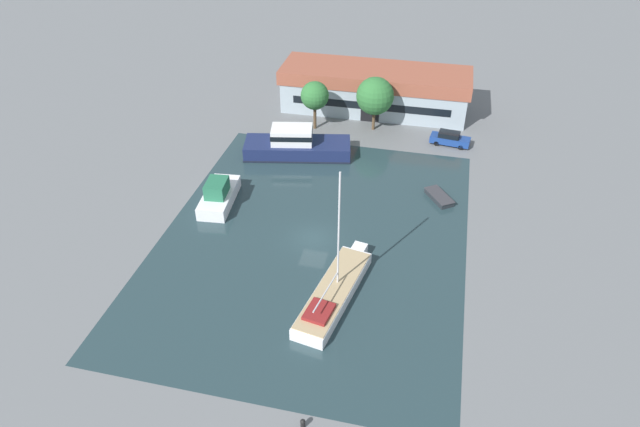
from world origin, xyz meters
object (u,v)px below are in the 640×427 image
Objects in this scene: quay_tree_near_building at (315,96)px; cabin_boat at (219,195)px; parked_car at (450,139)px; motor_cruiser at (296,145)px; small_dinghy at (439,197)px; sailboat_moored at (334,292)px; warehouse_building at (375,89)px; quay_tree_by_water at (375,96)px.

cabin_boat is (-5.71, -18.76, -3.44)m from quay_tree_near_building.
motor_cruiser reaches higher than parked_car.
small_dinghy is (-0.48, -12.31, -0.54)m from parked_car.
sailboat_moored is 0.96× the size of motor_cruiser.
sailboat_moored reaches higher than small_dinghy.
quay_tree_near_building is 21.33m from small_dinghy.
motor_cruiser is 12.74m from cabin_boat.
quay_tree_by_water reaches higher than warehouse_building.
quay_tree_by_water reaches higher than quay_tree_near_building.
quay_tree_near_building is at bearing -169.19° from quay_tree_by_water.
quay_tree_near_building is 7.80m from motor_cruiser.
warehouse_building is 28.84m from cabin_boat.
sailboat_moored reaches higher than parked_car.
parked_car is 12.33m from small_dinghy.
quay_tree_by_water is 1.75× the size of small_dinghy.
motor_cruiser reaches higher than small_dinghy.
quay_tree_near_building is 1.27× the size of parked_car.
warehouse_building is at bearing -37.58° from motor_cruiser.
quay_tree_near_building is at bearing 67.35° from cabin_boat.
cabin_boat is (-14.50, 10.96, 0.37)m from sailboat_moored.
motor_cruiser is 1.82× the size of cabin_boat.
motor_cruiser is at bearing 122.85° from sailboat_moored.
parked_car is at bearing -1.94° from quay_tree_near_building.
quay_tree_by_water is 10.53m from parked_car.
sailboat_moored is at bearing -42.81° from cabin_boat.
small_dinghy is at bearing 5.31° from parked_car.
motor_cruiser is (-7.89, -8.49, -3.29)m from quay_tree_by_water.
small_dinghy is at bearing -38.01° from quay_tree_near_building.
warehouse_building is 3.46× the size of cabin_boat.
parked_car is at bearing -37.49° from warehouse_building.
small_dinghy is (9.17, -14.28, -4.25)m from quay_tree_by_water.
sailboat_moored reaches higher than quay_tree_by_water.
small_dinghy is (16.48, -12.88, -4.15)m from quay_tree_near_building.
sailboat_moored is 18.18m from cabin_boat.
parked_car is at bearing -11.54° from quay_tree_by_water.
sailboat_moored is (1.49, -31.11, -3.91)m from quay_tree_by_water.
motor_cruiser is at bearing -132.90° from quay_tree_by_water.
quay_tree_near_building is 19.90m from cabin_boat.
sailboat_moored is at bearing -87.27° from quay_tree_by_water.
quay_tree_by_water is at bearing 88.01° from small_dinghy.
small_dinghy is at bearing -64.18° from warehouse_building.
quay_tree_near_building is at bearing -84.41° from parked_car.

